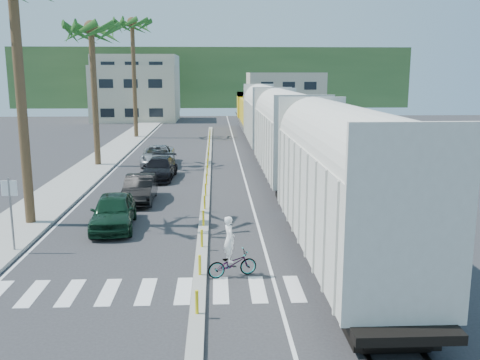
{
  "coord_description": "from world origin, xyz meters",
  "views": [
    {
      "loc": [
        0.57,
        -18.27,
        6.9
      ],
      "look_at": [
        1.71,
        6.16,
        2.0
      ],
      "focal_mm": 40.0,
      "sensor_mm": 36.0,
      "label": 1
    }
  ],
  "objects_px": {
    "car_lead": "(113,211)",
    "car_second": "(140,189)",
    "street_sign": "(11,204)",
    "cyclist": "(232,258)"
  },
  "relations": [
    {
      "from": "cyclist",
      "to": "street_sign",
      "type": "bearing_deg",
      "value": 54.9
    },
    {
      "from": "car_second",
      "to": "street_sign",
      "type": "bearing_deg",
      "value": -114.84
    },
    {
      "from": "street_sign",
      "to": "car_second",
      "type": "height_order",
      "value": "street_sign"
    },
    {
      "from": "car_lead",
      "to": "car_second",
      "type": "bearing_deg",
      "value": 79.78
    },
    {
      "from": "street_sign",
      "to": "cyclist",
      "type": "bearing_deg",
      "value": -18.53
    },
    {
      "from": "street_sign",
      "to": "cyclist",
      "type": "height_order",
      "value": "street_sign"
    },
    {
      "from": "car_lead",
      "to": "car_second",
      "type": "relative_size",
      "value": 1.07
    },
    {
      "from": "car_second",
      "to": "cyclist",
      "type": "bearing_deg",
      "value": -68.08
    },
    {
      "from": "street_sign",
      "to": "car_lead",
      "type": "xyz_separation_m",
      "value": [
        3.24,
        3.32,
        -1.19
      ]
    },
    {
      "from": "street_sign",
      "to": "cyclist",
      "type": "distance_m",
      "value": 8.95
    }
  ]
}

